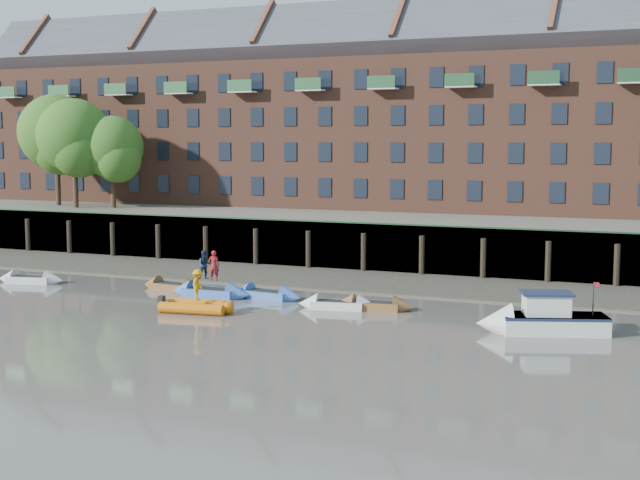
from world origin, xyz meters
The scene contains 18 objects.
ground centered at (0.00, 0.00, 0.00)m, with size 220.00×220.00×0.00m, color #635E57.
foreshore centered at (0.00, 18.00, 0.00)m, with size 110.00×8.00×0.50m, color #3D382F.
mud_band centered at (0.00, 14.60, 0.00)m, with size 110.00×1.60×0.10m, color #4C4336.
river_wall centered at (0.00, 22.38, 1.59)m, with size 110.00×1.23×3.30m.
bank_terrace centered at (0.00, 36.00, 1.60)m, with size 110.00×28.00×3.20m, color #5E594D.
apartment_terrace centered at (0.00, 36.99, 12.82)m, with size 80.60×15.56×20.98m.
tree_cluster centered at (-25.62, 27.35, 9.00)m, with size 11.76×7.74×9.40m.
rowboat_0 centered at (-15.27, 9.56, 0.22)m, with size 4.44×2.08×1.24m.
rowboat_2 centered at (-5.83, 10.68, 0.21)m, with size 4.19×1.49×1.19m.
rowboat_3 centered at (-2.65, 9.57, 0.24)m, with size 4.81×1.52×1.39m.
rowboat_4 centered at (0.48, 10.33, 0.22)m, with size 4.44×1.74×1.26m.
rowboat_5 centered at (5.24, 9.03, 0.22)m, with size 4.38×1.94×1.23m.
rowboat_6 centered at (7.03, 9.50, 0.22)m, with size 4.34×1.79×1.22m.
rib_tender centered at (-0.97, 5.44, 0.28)m, with size 3.86×2.19×0.66m.
motor_launch centered at (15.54, 7.05, 0.62)m, with size 6.15×3.75×2.41m.
person_rower_a centered at (-2.47, 9.66, 1.78)m, with size 0.62×0.41×1.69m, color maroon.
person_rower_b centered at (-3.14, 9.83, 1.75)m, with size 0.79×0.62×1.63m, color #19233F.
person_rib_crew centered at (-1.01, 5.43, 1.41)m, with size 1.03×0.59×1.59m, color orange.
Camera 1 is at (22.01, -33.31, 8.71)m, focal length 50.00 mm.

